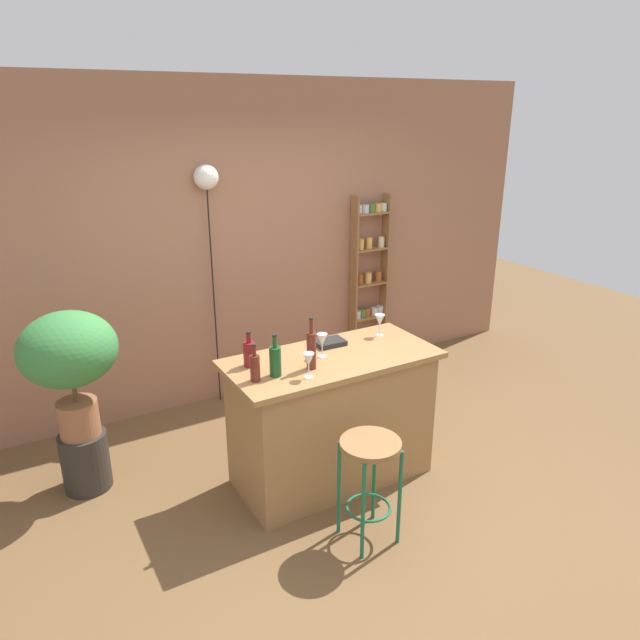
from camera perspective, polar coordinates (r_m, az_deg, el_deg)
The scene contains 16 objects.
ground at distance 4.27m, azimuth 3.25°, elevation -16.75°, with size 12.00×12.00×0.00m, color brown.
back_wall at distance 5.29m, azimuth -8.16°, elevation 7.17°, with size 6.40×0.10×2.80m, color #9E6B51.
kitchen_counter at distance 4.22m, azimuth 1.13°, elevation -9.43°, with size 1.46×0.69×0.95m.
bar_stool at distance 3.66m, azimuth 4.83°, elevation -13.88°, with size 0.37×0.37×0.69m.
spice_shelf at distance 5.93m, azimuth 4.77°, elevation 3.65°, with size 0.39×0.13×1.76m.
plant_stool at distance 4.56m, azimuth -21.71°, elevation -12.51°, with size 0.33×0.33×0.42m, color #2D2823.
potted_plant at distance 4.21m, azimuth -23.09°, elevation -3.20°, with size 0.63×0.57×0.89m.
bottle_vinegar at distance 3.70m, azimuth -4.34°, elevation -3.91°, with size 0.08×0.08×0.28m.
bottle_olive_oil at distance 3.86m, azimuth -6.84°, elevation -3.19°, with size 0.08×0.08×0.24m.
bottle_sauce_amber at distance 3.78m, azimuth -0.84°, elevation -2.86°, with size 0.06×0.06×0.35m.
bottle_spirits_clear at distance 3.65m, azimuth -6.30°, elevation -4.55°, with size 0.06×0.06×0.24m.
wine_glass_left at distance 4.35m, azimuth 5.79°, elevation -0.06°, with size 0.07×0.07×0.16m.
wine_glass_center at distance 3.97m, azimuth 0.21°, elevation -1.98°, with size 0.07×0.07×0.16m.
wine_glass_right at distance 3.67m, azimuth -1.11°, elevation -3.90°, with size 0.07×0.07×0.16m.
cookbook at distance 4.20m, azimuth 0.94°, elevation -2.18°, with size 0.21×0.15×0.04m, color black.
pendant_globe_light at distance 5.00m, azimuth -10.92°, elevation 13.02°, with size 0.20×0.20×2.11m.
Camera 1 is at (-1.92, -2.84, 2.55)m, focal length 33.12 mm.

